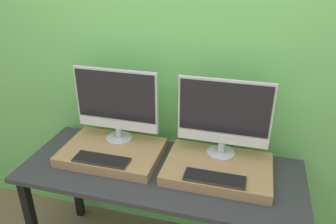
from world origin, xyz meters
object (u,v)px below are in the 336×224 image
Objects in this scene: monitor_left at (116,103)px; keyboard_right at (215,178)px; keyboard_left at (102,160)px; monitor_right at (224,115)px.

keyboard_right is at bearing -21.29° from monitor_left.
monitor_left is 1.60× the size of keyboard_right.
monitor_left is 0.36m from keyboard_left.
keyboard_right is (0.00, -0.26, -0.25)m from monitor_right.
keyboard_right is (0.66, -0.26, -0.25)m from monitor_left.
monitor_left reaches higher than keyboard_right.
monitor_right is at bearing 90.00° from keyboard_right.
keyboard_left is at bearing -158.71° from monitor_right.
keyboard_right is at bearing 0.00° from keyboard_left.
monitor_right is 1.60× the size of keyboard_right.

